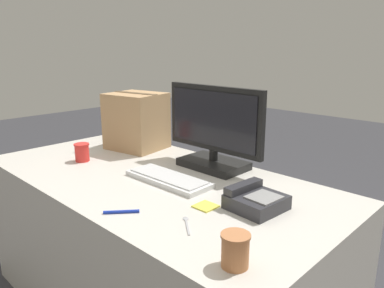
{
  "coord_description": "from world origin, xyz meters",
  "views": [
    {
      "loc": [
        1.3,
        -1.07,
        1.34
      ],
      "look_at": [
        0.11,
        0.16,
        0.89
      ],
      "focal_mm": 35.0,
      "sensor_mm": 36.0,
      "label": 1
    }
  ],
  "objects_px": {
    "keyboard": "(168,179)",
    "spoon": "(187,223)",
    "monitor": "(214,133)",
    "paper_cup_left": "(82,152)",
    "cardboard_box": "(136,121)",
    "paper_cup_right": "(235,250)",
    "pen_marker": "(121,212)",
    "sticky_note_pad": "(206,206)",
    "desk_phone": "(255,200)"
  },
  "relations": [
    {
      "from": "monitor",
      "to": "paper_cup_left",
      "type": "relative_size",
      "value": 6.01
    },
    {
      "from": "cardboard_box",
      "to": "sticky_note_pad",
      "type": "bearing_deg",
      "value": -21.84
    },
    {
      "from": "desk_phone",
      "to": "spoon",
      "type": "xyz_separation_m",
      "value": [
        -0.1,
        -0.27,
        -0.03
      ]
    },
    {
      "from": "monitor",
      "to": "sticky_note_pad",
      "type": "bearing_deg",
      "value": -52.38
    },
    {
      "from": "paper_cup_left",
      "to": "sticky_note_pad",
      "type": "relative_size",
      "value": 1.2
    },
    {
      "from": "paper_cup_left",
      "to": "monitor",
      "type": "bearing_deg",
      "value": 35.21
    },
    {
      "from": "pen_marker",
      "to": "sticky_note_pad",
      "type": "bearing_deg",
      "value": -175.74
    },
    {
      "from": "desk_phone",
      "to": "keyboard",
      "type": "bearing_deg",
      "value": -171.65
    },
    {
      "from": "monitor",
      "to": "sticky_note_pad",
      "type": "relative_size",
      "value": 7.22
    },
    {
      "from": "cardboard_box",
      "to": "sticky_note_pad",
      "type": "distance_m",
      "value": 0.96
    },
    {
      "from": "cardboard_box",
      "to": "paper_cup_right",
      "type": "bearing_deg",
      "value": -26.15
    },
    {
      "from": "pen_marker",
      "to": "sticky_note_pad",
      "type": "relative_size",
      "value": 1.36
    },
    {
      "from": "desk_phone",
      "to": "spoon",
      "type": "height_order",
      "value": "desk_phone"
    },
    {
      "from": "cardboard_box",
      "to": "sticky_note_pad",
      "type": "xyz_separation_m",
      "value": [
        0.88,
        -0.35,
        -0.16
      ]
    },
    {
      "from": "monitor",
      "to": "keyboard",
      "type": "xyz_separation_m",
      "value": [
        -0.01,
        -0.3,
        -0.17
      ]
    },
    {
      "from": "spoon",
      "to": "paper_cup_right",
      "type": "bearing_deg",
      "value": -158.47
    },
    {
      "from": "pen_marker",
      "to": "monitor",
      "type": "bearing_deg",
      "value": -130.17
    },
    {
      "from": "keyboard",
      "to": "paper_cup_left",
      "type": "distance_m",
      "value": 0.57
    },
    {
      "from": "cardboard_box",
      "to": "sticky_note_pad",
      "type": "height_order",
      "value": "cardboard_box"
    },
    {
      "from": "paper_cup_left",
      "to": "sticky_note_pad",
      "type": "height_order",
      "value": "paper_cup_left"
    },
    {
      "from": "sticky_note_pad",
      "to": "pen_marker",
      "type": "bearing_deg",
      "value": -125.94
    },
    {
      "from": "paper_cup_right",
      "to": "paper_cup_left",
      "type": "bearing_deg",
      "value": 169.73
    },
    {
      "from": "monitor",
      "to": "paper_cup_right",
      "type": "bearing_deg",
      "value": -45.05
    },
    {
      "from": "spoon",
      "to": "cardboard_box",
      "type": "distance_m",
      "value": 1.06
    },
    {
      "from": "paper_cup_left",
      "to": "spoon",
      "type": "bearing_deg",
      "value": -7.88
    },
    {
      "from": "spoon",
      "to": "pen_marker",
      "type": "distance_m",
      "value": 0.26
    },
    {
      "from": "desk_phone",
      "to": "paper_cup_left",
      "type": "distance_m",
      "value": 1.02
    },
    {
      "from": "paper_cup_left",
      "to": "cardboard_box",
      "type": "height_order",
      "value": "cardboard_box"
    },
    {
      "from": "paper_cup_right",
      "to": "spoon",
      "type": "relative_size",
      "value": 0.86
    },
    {
      "from": "keyboard",
      "to": "spoon",
      "type": "distance_m",
      "value": 0.43
    },
    {
      "from": "spoon",
      "to": "sticky_note_pad",
      "type": "distance_m",
      "value": 0.15
    },
    {
      "from": "spoon",
      "to": "pen_marker",
      "type": "height_order",
      "value": "pen_marker"
    },
    {
      "from": "spoon",
      "to": "cardboard_box",
      "type": "relative_size",
      "value": 0.33
    },
    {
      "from": "desk_phone",
      "to": "paper_cup_right",
      "type": "bearing_deg",
      "value": -59.04
    },
    {
      "from": "pen_marker",
      "to": "paper_cup_left",
      "type": "bearing_deg",
      "value": -68.85
    },
    {
      "from": "keyboard",
      "to": "desk_phone",
      "type": "relative_size",
      "value": 2.1
    },
    {
      "from": "keyboard",
      "to": "pen_marker",
      "type": "xyz_separation_m",
      "value": [
        0.12,
        -0.35,
        -0.01
      ]
    },
    {
      "from": "monitor",
      "to": "spoon",
      "type": "distance_m",
      "value": 0.66
    },
    {
      "from": "paper_cup_left",
      "to": "pen_marker",
      "type": "xyz_separation_m",
      "value": [
        0.68,
        -0.24,
        -0.04
      ]
    },
    {
      "from": "keyboard",
      "to": "pen_marker",
      "type": "distance_m",
      "value": 0.37
    },
    {
      "from": "pen_marker",
      "to": "keyboard",
      "type": "bearing_deg",
      "value": -120.15
    },
    {
      "from": "paper_cup_right",
      "to": "monitor",
      "type": "bearing_deg",
      "value": 134.95
    },
    {
      "from": "paper_cup_left",
      "to": "cardboard_box",
      "type": "distance_m",
      "value": 0.39
    },
    {
      "from": "paper_cup_left",
      "to": "cardboard_box",
      "type": "bearing_deg",
      "value": 90.45
    },
    {
      "from": "desk_phone",
      "to": "spoon",
      "type": "relative_size",
      "value": 1.78
    },
    {
      "from": "cardboard_box",
      "to": "pen_marker",
      "type": "bearing_deg",
      "value": -41.53
    },
    {
      "from": "desk_phone",
      "to": "sticky_note_pad",
      "type": "bearing_deg",
      "value": -135.04
    },
    {
      "from": "desk_phone",
      "to": "spoon",
      "type": "bearing_deg",
      "value": -105.82
    },
    {
      "from": "monitor",
      "to": "spoon",
      "type": "xyz_separation_m",
      "value": [
        0.34,
        -0.53,
        -0.18
      ]
    },
    {
      "from": "keyboard",
      "to": "spoon",
      "type": "height_order",
      "value": "keyboard"
    }
  ]
}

